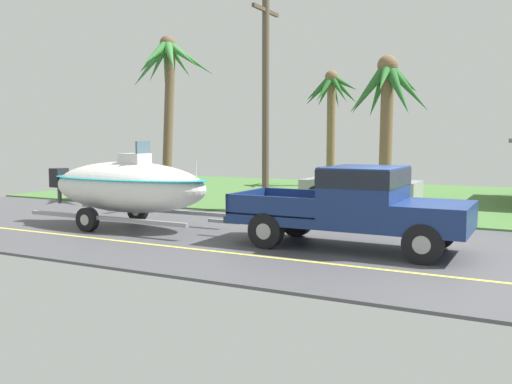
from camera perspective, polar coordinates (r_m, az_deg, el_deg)
name	(u,v)px	position (r m, az deg, el deg)	size (l,w,h in m)	color
ground	(467,210)	(20.76, 20.66, -1.71)	(36.00, 22.00, 0.11)	#4C4C51
pickup_truck_towing	(363,204)	(12.61, 10.83, -1.17)	(5.47, 2.04, 1.85)	navy
boat_on_trailer	(127,186)	(15.84, -12.97, 0.55)	(6.33, 2.29, 2.39)	gray
parked_sedan_near	(359,185)	(21.71, 10.42, 0.66)	(4.38, 1.81, 1.38)	#99999E
palm_tree_near_left	(386,98)	(19.38, 13.15, 9.28)	(3.00, 2.71, 5.22)	brown
palm_tree_near_right	(167,75)	(22.20, -9.05, 11.67)	(2.86, 2.94, 6.39)	brown
palm_tree_far_right	(330,101)	(28.76, 7.59, 9.16)	(3.00, 3.28, 5.86)	brown
utility_pole	(266,99)	(18.90, 0.99, 9.47)	(0.24, 1.80, 7.26)	brown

